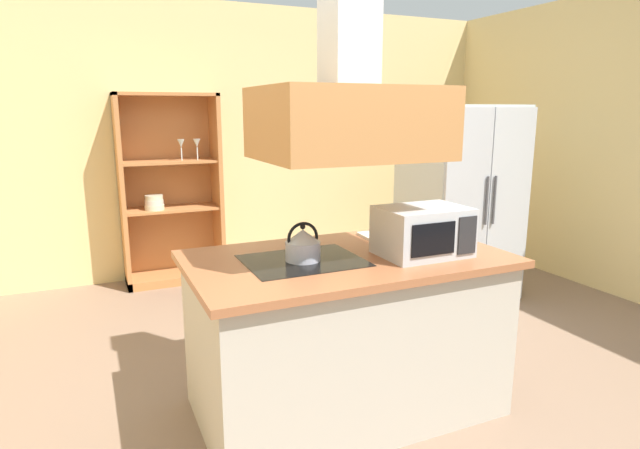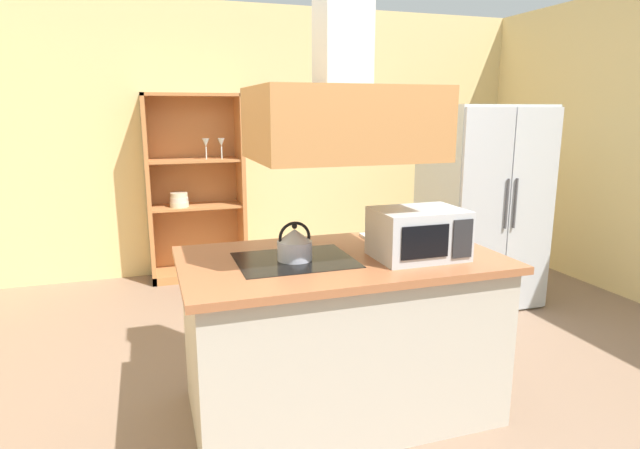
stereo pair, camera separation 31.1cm
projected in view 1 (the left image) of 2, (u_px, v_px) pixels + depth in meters
ground_plane at (369, 402)px, 3.06m from camera, size 7.80×7.80×0.00m
wall_back at (229, 141)px, 5.45m from camera, size 6.00×0.12×2.70m
kitchen_island at (346, 333)px, 2.92m from camera, size 1.69×0.98×0.90m
range_hood at (348, 99)px, 2.65m from camera, size 0.90×0.70×1.28m
refrigerator at (459, 203)px, 4.67m from camera, size 0.90×0.78×1.71m
dish_cabinet at (171, 200)px, 5.10m from camera, size 0.93×0.40×1.82m
kettle at (303, 245)px, 2.70m from camera, size 0.18×0.18×0.20m
cutting_board at (390, 235)px, 3.24m from camera, size 0.35×0.26×0.02m
microwave at (423, 231)px, 2.81m from camera, size 0.46×0.35×0.26m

